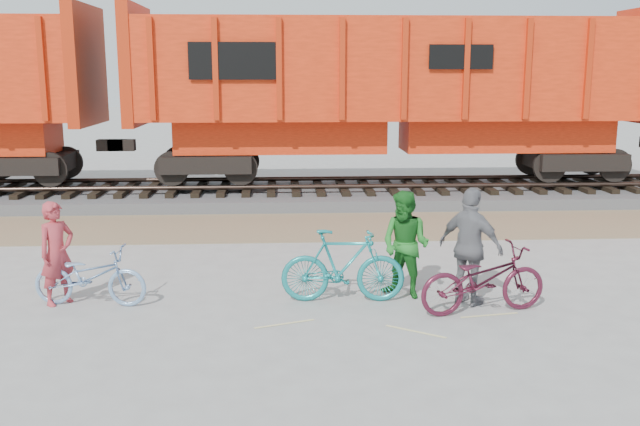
% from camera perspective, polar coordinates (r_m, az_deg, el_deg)
% --- Properties ---
extents(ground, '(120.00, 120.00, 0.00)m').
position_cam_1_polar(ground, '(11.01, 2.38, -7.33)').
color(ground, '#9E9E99').
rests_on(ground, ground).
extents(gravel_strip, '(120.00, 3.00, 0.02)m').
position_cam_1_polar(gravel_strip, '(16.29, 0.55, -1.08)').
color(gravel_strip, '#8B7356').
rests_on(gravel_strip, ground).
extents(ballast_bed, '(120.00, 4.00, 0.30)m').
position_cam_1_polar(ballast_bed, '(19.69, -0.10, 1.52)').
color(ballast_bed, slate).
rests_on(ballast_bed, ground).
extents(track, '(120.00, 2.60, 0.24)m').
position_cam_1_polar(track, '(19.64, -0.10, 2.44)').
color(track, black).
rests_on(track, ballast_bed).
extents(hopper_car_center, '(14.00, 3.13, 4.65)m').
position_cam_1_polar(hopper_car_center, '(19.62, 5.95, 9.81)').
color(hopper_car_center, black).
rests_on(hopper_car_center, track).
extents(bicycle_blue, '(1.81, 0.84, 0.91)m').
position_cam_1_polar(bicycle_blue, '(11.40, -17.92, -4.83)').
color(bicycle_blue, '#7DA4D1').
rests_on(bicycle_blue, ground).
extents(bicycle_teal, '(1.93, 0.64, 1.14)m').
position_cam_1_polar(bicycle_teal, '(10.98, 1.84, -4.24)').
color(bicycle_teal, teal).
rests_on(bicycle_teal, ground).
extents(bicycle_maroon, '(2.05, 1.04, 1.03)m').
position_cam_1_polar(bicycle_maroon, '(10.77, 12.93, -5.19)').
color(bicycle_maroon, '#4C1627').
rests_on(bicycle_maroon, ground).
extents(person_solo, '(0.67, 0.69, 1.59)m').
position_cam_1_polar(person_solo, '(11.54, -20.30, -3.04)').
color(person_solo, '#A93239').
rests_on(person_solo, ground).
extents(person_man, '(1.04, 1.01, 1.69)m').
position_cam_1_polar(person_man, '(11.23, 6.86, -2.53)').
color(person_man, '#1D6B21').
rests_on(person_man, ground).
extents(person_woman, '(1.06, 1.05, 1.80)m').
position_cam_1_polar(person_woman, '(11.01, 11.95, -2.68)').
color(person_woman, slate).
rests_on(person_woman, ground).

